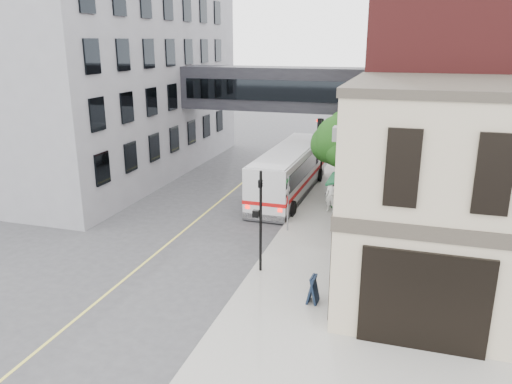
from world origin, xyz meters
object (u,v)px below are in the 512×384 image
Objects in this scene: pedestrian_c at (333,192)px; newspaper_box at (335,200)px; sandwich_board at (313,289)px; pedestrian_a at (331,196)px; pedestrian_b at (349,183)px; bus at (290,170)px.

newspaper_box is (0.12, -0.11, -0.47)m from pedestrian_c.
newspaper_box is 11.70m from sandwich_board.
sandwich_board is at bearing -58.21° from pedestrian_c.
pedestrian_b is (0.64, 3.43, -0.12)m from pedestrian_a.
pedestrian_a is 1.76× the size of sandwich_board.
newspaper_box is at bearing 85.68° from pedestrian_a.
bus is at bearing 110.59° from sandwich_board.
pedestrian_a is 3.49m from pedestrian_b.
pedestrian_a is (3.19, -2.91, -0.61)m from bus.
pedestrian_b is at bearing 95.06° from sandwich_board.
pedestrian_c is 11.82m from sandwich_board.
pedestrian_a is at bearing 98.91° from sandwich_board.
bus is 6.80× the size of pedestrian_b.
pedestrian_b is 2.58m from pedestrian_c.
pedestrian_b is at bearing 102.15° from pedestrian_c.
bus is 14.41m from sandwich_board.
bus is 5.97× the size of pedestrian_a.
bus is 6.31× the size of pedestrian_c.
pedestrian_c is at bearing 98.54° from sandwich_board.
pedestrian_a reaches higher than sandwich_board.
pedestrian_c is (3.18, -1.97, -0.66)m from bus.
pedestrian_c is at bearing -31.79° from bus.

